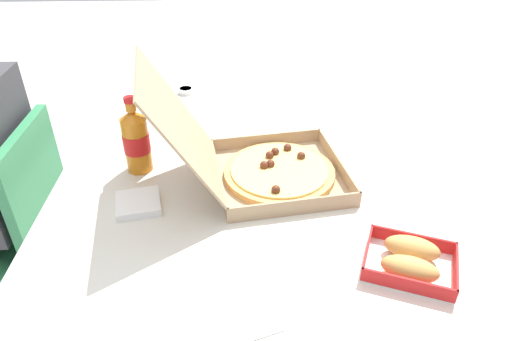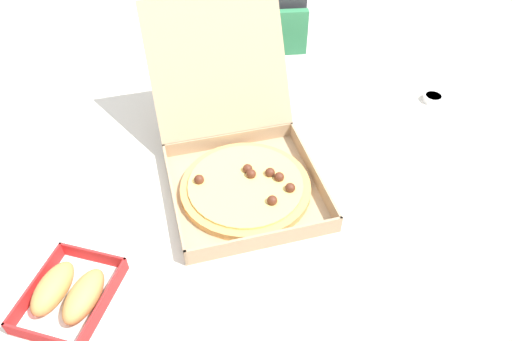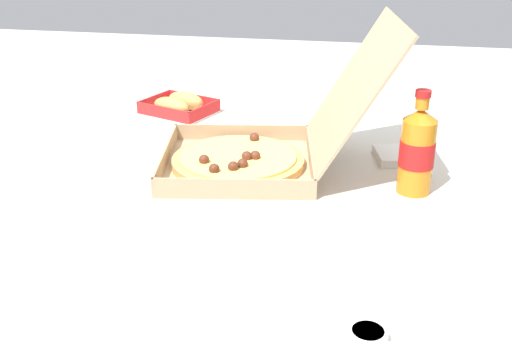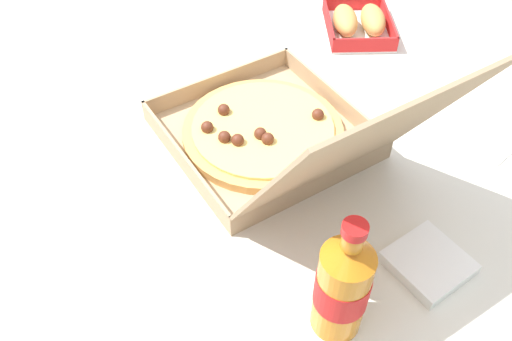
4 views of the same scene
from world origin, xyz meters
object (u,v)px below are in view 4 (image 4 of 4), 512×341
at_px(bread_side_box, 359,22).
at_px(pizza_box_open, 276,133).
at_px(cola_bottle, 342,286).
at_px(napkin_pile, 429,263).
at_px(paper_menu, 491,121).

bearing_deg(bread_side_box, pizza_box_open, 40.25).
bearing_deg(cola_bottle, napkin_pile, -172.05).
xyz_separation_m(pizza_box_open, napkin_pile, (-0.11, 0.33, -0.04)).
bearing_deg(pizza_box_open, paper_menu, 168.17).
bearing_deg(cola_bottle, pizza_box_open, -100.56).
relative_size(bread_side_box, cola_bottle, 1.03).
height_order(bread_side_box, cola_bottle, cola_bottle).
relative_size(pizza_box_open, paper_menu, 2.71).
height_order(pizza_box_open, cola_bottle, pizza_box_open).
relative_size(cola_bottle, paper_menu, 1.07).
bearing_deg(paper_menu, bread_side_box, -97.87).
distance_m(bread_side_box, napkin_pile, 0.67).
distance_m(cola_bottle, napkin_pile, 0.20).
distance_m(bread_side_box, cola_bottle, 0.78).
bearing_deg(napkin_pile, cola_bottle, 7.95).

